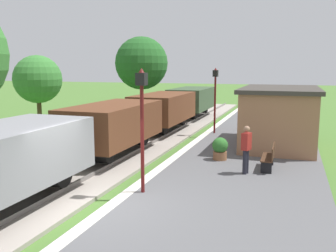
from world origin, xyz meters
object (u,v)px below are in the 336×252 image
(potted_planter, at_px, (220,148))
(lamp_post_near, at_px, (142,108))
(freight_train, at_px, (143,117))
(lamp_post_far, at_px, (215,88))
(station_hut, at_px, (279,116))
(bench_near_hut, at_px, (270,157))
(bench_down_platform, at_px, (279,123))
(person_waiting, at_px, (246,148))
(tree_trackside_far, at_px, (38,79))
(tree_field_left, at_px, (141,63))

(potted_planter, bearing_deg, lamp_post_near, -107.42)
(freight_train, xyz_separation_m, lamp_post_far, (3.21, 2.91, 1.41))
(lamp_post_far, bearing_deg, potted_planter, -76.31)
(station_hut, bearing_deg, lamp_post_near, -113.24)
(bench_near_hut, bearing_deg, bench_down_platform, 90.00)
(freight_train, height_order, lamp_post_far, lamp_post_far)
(potted_planter, bearing_deg, freight_train, 146.75)
(freight_train, xyz_separation_m, bench_down_platform, (6.66, 4.89, -0.68))
(person_waiting, height_order, lamp_post_near, lamp_post_near)
(person_waiting, bearing_deg, lamp_post_far, -53.77)
(lamp_post_near, bearing_deg, lamp_post_far, 90.00)
(bench_near_hut, distance_m, person_waiting, 1.23)
(bench_down_platform, xyz_separation_m, tree_trackside_far, (-14.39, -3.26, 2.50))
(bench_near_hut, distance_m, tree_trackside_far, 15.61)
(bench_near_hut, distance_m, tree_field_left, 16.61)
(lamp_post_near, xyz_separation_m, tree_trackside_far, (-10.94, 9.33, 0.42))
(lamp_post_far, distance_m, tree_trackside_far, 11.03)
(lamp_post_far, bearing_deg, bench_down_platform, 29.79)
(bench_near_hut, bearing_deg, person_waiting, -131.85)
(tree_trackside_far, xyz_separation_m, tree_field_left, (4.06, 7.00, 1.05))
(tree_trackside_far, relative_size, tree_field_left, 0.75)
(bench_near_hut, height_order, tree_trackside_far, tree_trackside_far)
(tree_trackside_far, bearing_deg, bench_down_platform, 12.77)
(lamp_post_near, distance_m, tree_field_left, 17.78)
(person_waiting, height_order, potted_planter, person_waiting)
(bench_down_platform, relative_size, potted_planter, 1.64)
(bench_down_platform, xyz_separation_m, lamp_post_far, (-3.45, -1.97, 2.08))
(potted_planter, distance_m, tree_trackside_far, 13.49)
(station_hut, relative_size, lamp_post_near, 1.57)
(lamp_post_near, bearing_deg, bench_near_hut, 47.91)
(bench_near_hut, relative_size, bench_down_platform, 1.00)
(bench_down_platform, bearing_deg, station_hut, -88.14)
(station_hut, distance_m, tree_field_left, 13.42)
(tree_trackside_far, bearing_deg, station_hut, -3.83)
(potted_planter, bearing_deg, person_waiting, -53.66)
(freight_train, xyz_separation_m, tree_trackside_far, (-7.73, 1.63, 1.82))
(freight_train, relative_size, lamp_post_far, 7.03)
(tree_trackside_far, bearing_deg, bench_near_hut, -20.94)
(lamp_post_far, height_order, tree_field_left, tree_field_left)
(station_hut, distance_m, potted_planter, 4.38)
(bench_near_hut, xyz_separation_m, potted_planter, (-1.99, 0.82, 0.00))
(freight_train, distance_m, bench_down_platform, 8.29)
(bench_down_platform, relative_size, lamp_post_near, 0.41)
(station_hut, distance_m, bench_near_hut, 4.63)
(freight_train, bearing_deg, person_waiting, -38.74)
(bench_near_hut, bearing_deg, lamp_post_near, -132.09)
(station_hut, bearing_deg, bench_down_platform, 91.86)
(person_waiting, distance_m, potted_planter, 2.13)
(potted_planter, relative_size, tree_field_left, 0.15)
(bench_down_platform, xyz_separation_m, lamp_post_near, (-3.45, -12.59, 2.08))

